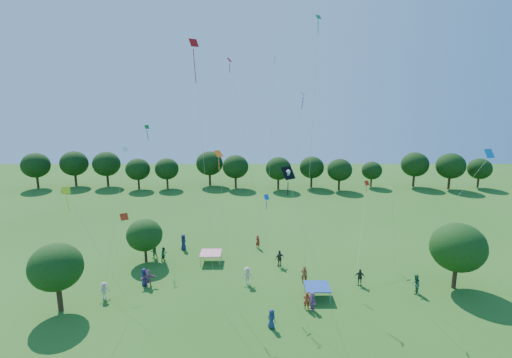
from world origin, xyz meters
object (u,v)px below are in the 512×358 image
at_px(near_tree_west, 56,267).
at_px(tent_blue, 317,287).
at_px(near_tree_north, 144,235).
at_px(near_tree_east, 458,247).
at_px(tent_red_stripe, 211,253).
at_px(red_high_kite, 197,82).
at_px(pirate_kite, 289,176).

distance_m(near_tree_west, tent_blue, 22.24).
height_order(near_tree_west, near_tree_north, near_tree_west).
relative_size(near_tree_east, tent_blue, 2.86).
relative_size(tent_red_stripe, red_high_kite, 0.10).
bearing_deg(near_tree_west, pirate_kite, -0.08).
distance_m(near_tree_north, tent_red_stripe, 7.32).
distance_m(near_tree_north, red_high_kite, 17.60).
relative_size(pirate_kite, red_high_kite, 0.52).
relative_size(near_tree_east, red_high_kite, 0.30).
relative_size(near_tree_north, red_high_kite, 0.22).
height_order(tent_red_stripe, tent_blue, same).
xyz_separation_m(near_tree_east, tent_red_stripe, (-23.44, 5.78, -3.01)).
height_order(tent_red_stripe, pirate_kite, pirate_kite).
height_order(tent_red_stripe, red_high_kite, red_high_kite).
bearing_deg(red_high_kite, tent_red_stripe, 84.95).
bearing_deg(tent_blue, tent_red_stripe, 143.97).
xyz_separation_m(near_tree_north, red_high_kite, (6.69, -4.07, 15.76)).
bearing_deg(tent_blue, near_tree_north, 156.27).
relative_size(near_tree_north, near_tree_east, 0.76).
relative_size(tent_blue, pirate_kite, 0.20).
relative_size(near_tree_west, near_tree_east, 0.94).
xyz_separation_m(near_tree_east, tent_blue, (-13.12, -1.72, -3.01)).
bearing_deg(near_tree_west, tent_blue, 5.54).
bearing_deg(near_tree_east, near_tree_north, 169.03).
xyz_separation_m(near_tree_west, tent_blue, (21.95, 2.13, -2.91)).
bearing_deg(tent_blue, red_high_kite, 161.55).
bearing_deg(near_tree_west, near_tree_east, 6.27).
xyz_separation_m(pirate_kite, red_high_kite, (-7.78, 5.72, 7.16)).
bearing_deg(tent_blue, pirate_kite, -143.28).
relative_size(near_tree_west, tent_red_stripe, 2.69).
xyz_separation_m(near_tree_west, pirate_kite, (19.05, -0.03, 7.72)).
height_order(near_tree_north, tent_red_stripe, near_tree_north).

